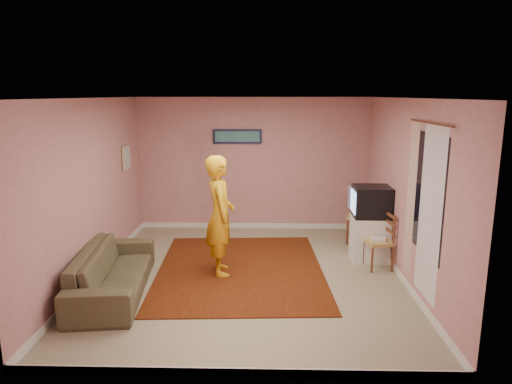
{
  "coord_description": "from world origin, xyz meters",
  "views": [
    {
      "loc": [
        0.28,
        -6.37,
        2.65
      ],
      "look_at": [
        0.11,
        0.6,
        1.15
      ],
      "focal_mm": 32.0,
      "sensor_mm": 36.0,
      "label": 1
    }
  ],
  "objects_px": {
    "sofa": "(113,271)",
    "person": "(220,216)",
    "tv_cabinet": "(369,238)",
    "chair_a": "(360,210)",
    "chair_b": "(379,235)",
    "crt_tv": "(371,202)"
  },
  "relations": [
    {
      "from": "tv_cabinet",
      "to": "sofa",
      "type": "height_order",
      "value": "tv_cabinet"
    },
    {
      "from": "tv_cabinet",
      "to": "chair_a",
      "type": "height_order",
      "value": "chair_a"
    },
    {
      "from": "tv_cabinet",
      "to": "chair_b",
      "type": "height_order",
      "value": "chair_b"
    },
    {
      "from": "chair_a",
      "to": "chair_b",
      "type": "distance_m",
      "value": 1.25
    },
    {
      "from": "crt_tv",
      "to": "chair_a",
      "type": "height_order",
      "value": "crt_tv"
    },
    {
      "from": "tv_cabinet",
      "to": "person",
      "type": "distance_m",
      "value": 2.5
    },
    {
      "from": "crt_tv",
      "to": "chair_a",
      "type": "distance_m",
      "value": 0.94
    },
    {
      "from": "crt_tv",
      "to": "chair_b",
      "type": "xyz_separation_m",
      "value": [
        0.06,
        -0.38,
        -0.43
      ]
    },
    {
      "from": "chair_b",
      "to": "person",
      "type": "bearing_deg",
      "value": -94.2
    },
    {
      "from": "sofa",
      "to": "tv_cabinet",
      "type": "bearing_deg",
      "value": -76.49
    },
    {
      "from": "sofa",
      "to": "person",
      "type": "xyz_separation_m",
      "value": [
        1.39,
        0.74,
        0.59
      ]
    },
    {
      "from": "crt_tv",
      "to": "chair_b",
      "type": "bearing_deg",
      "value": -80.89
    },
    {
      "from": "tv_cabinet",
      "to": "chair_b",
      "type": "xyz_separation_m",
      "value": [
        0.05,
        -0.38,
        0.18
      ]
    },
    {
      "from": "sofa",
      "to": "person",
      "type": "bearing_deg",
      "value": -68.51
    },
    {
      "from": "person",
      "to": "chair_b",
      "type": "bearing_deg",
      "value": -95.67
    },
    {
      "from": "tv_cabinet",
      "to": "person",
      "type": "bearing_deg",
      "value": -164.99
    },
    {
      "from": "crt_tv",
      "to": "sofa",
      "type": "distance_m",
      "value": 4.04
    },
    {
      "from": "tv_cabinet",
      "to": "crt_tv",
      "type": "xyz_separation_m",
      "value": [
        -0.01,
        0.0,
        0.61
      ]
    },
    {
      "from": "sofa",
      "to": "person",
      "type": "relative_size",
      "value": 1.19
    },
    {
      "from": "crt_tv",
      "to": "chair_a",
      "type": "xyz_separation_m",
      "value": [
        0.02,
        0.86,
        -0.36
      ]
    },
    {
      "from": "chair_b",
      "to": "sofa",
      "type": "xyz_separation_m",
      "value": [
        -3.8,
        -0.99,
        -0.23
      ]
    },
    {
      "from": "chair_b",
      "to": "sofa",
      "type": "bearing_deg",
      "value": -85.49
    }
  ]
}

